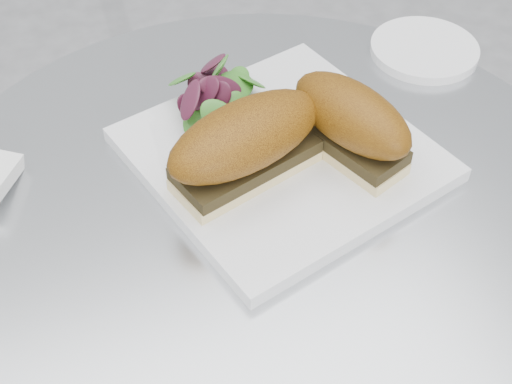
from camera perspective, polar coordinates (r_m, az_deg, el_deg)
table at (r=0.89m, az=0.44°, el=-12.18°), size 0.70×0.70×0.73m
plate at (r=0.73m, az=2.05°, el=3.05°), size 0.33×0.33×0.02m
sandwich_left at (r=0.67m, az=-0.82°, el=3.98°), size 0.18×0.12×0.08m
sandwich_right at (r=0.70m, az=7.59°, el=5.61°), size 0.11×0.16×0.08m
salad at (r=0.76m, az=-3.38°, el=7.91°), size 0.10×0.10×0.05m
saucer at (r=0.91m, az=13.32°, el=11.04°), size 0.13×0.13×0.01m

